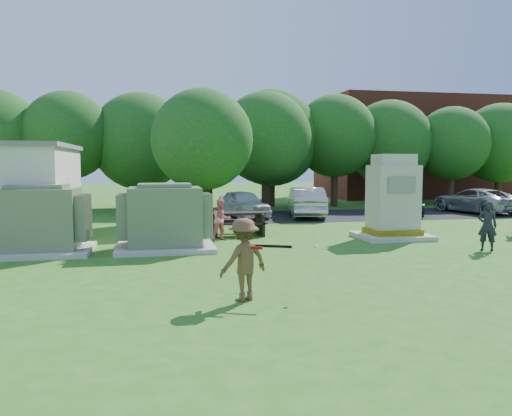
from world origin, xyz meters
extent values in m
plane|color=#2D6619|center=(0.00, 0.00, 0.00)|extent=(120.00, 120.00, 0.00)
cube|color=maroon|center=(18.00, 27.00, 4.00)|extent=(15.00, 8.00, 8.00)
cube|color=#232326|center=(7.00, 13.50, 0.01)|extent=(20.00, 6.00, 0.01)
cube|color=beige|center=(-6.50, 4.50, 0.07)|extent=(3.00, 2.40, 0.15)
cube|color=#6B7452|center=(-6.50, 4.50, 1.05)|extent=(2.20, 1.80, 1.80)
cube|color=#6B7452|center=(-6.50, 4.50, 2.01)|extent=(1.60, 1.30, 0.12)
cube|color=#6B7452|center=(-5.23, 4.50, 1.07)|extent=(0.32, 1.50, 1.35)
cube|color=beige|center=(-2.80, 4.50, 0.07)|extent=(3.00, 2.40, 0.15)
cube|color=#60704E|center=(-2.80, 4.50, 1.05)|extent=(2.20, 1.80, 1.80)
cube|color=#60704E|center=(-2.80, 4.50, 2.01)|extent=(1.60, 1.30, 0.12)
cube|color=#60704E|center=(-4.07, 4.50, 1.07)|extent=(0.32, 1.50, 1.35)
cube|color=#60704E|center=(-1.53, 4.50, 1.07)|extent=(0.32, 1.50, 1.35)
cube|color=beige|center=(5.25, 5.28, 0.08)|extent=(2.48, 2.03, 0.17)
cube|color=yellow|center=(5.25, 5.28, 0.27)|extent=(1.75, 1.41, 0.20)
cube|color=#BDB59D|center=(5.25, 5.28, 1.50)|extent=(1.58, 1.24, 2.26)
cube|color=#BDB59D|center=(5.25, 5.28, 2.83)|extent=(1.30, 1.02, 0.39)
cube|color=gray|center=(5.25, 4.62, 1.95)|extent=(1.02, 0.05, 0.56)
cube|color=black|center=(-0.09, 7.22, 0.83)|extent=(2.02, 0.79, 0.07)
cube|color=black|center=(-0.09, 7.83, 0.49)|extent=(2.02, 0.28, 0.06)
cube|color=black|center=(-0.09, 6.60, 0.49)|extent=(2.02, 0.28, 0.06)
cube|color=black|center=(-0.97, 7.22, 0.42)|extent=(0.09, 1.52, 0.83)
cube|color=black|center=(0.78, 7.22, 0.42)|extent=(0.09, 1.52, 0.83)
imported|color=brown|center=(-1.38, -1.79, 0.81)|extent=(1.20, 0.99, 1.62)
imported|color=black|center=(6.95, 2.34, 0.77)|extent=(0.67, 0.58, 1.54)
imported|color=#DC747C|center=(-0.84, 5.96, 0.73)|extent=(0.83, 0.72, 1.46)
imported|color=white|center=(1.20, 13.49, 0.69)|extent=(2.52, 4.31, 1.38)
imported|color=#ABABAF|center=(4.34, 12.93, 0.76)|extent=(2.43, 4.80, 1.51)
imported|color=black|center=(9.53, 12.96, 0.65)|extent=(3.20, 4.84, 1.30)
imported|color=#A8A8AC|center=(14.07, 13.24, 0.68)|extent=(3.25, 5.24, 1.35)
cylinder|color=black|center=(-0.86, -1.82, 1.06)|extent=(0.81, 0.37, 0.06)
cylinder|color=maroon|center=(-1.16, -1.96, 1.06)|extent=(0.23, 0.14, 0.06)
sphere|color=white|center=(0.11, -1.70, 1.00)|extent=(0.09, 0.09, 0.09)
cylinder|color=#47301E|center=(-8.00, 18.80, 1.40)|extent=(0.44, 0.44, 2.80)
sphere|color=#235B1C|center=(-8.00, 18.80, 4.30)|extent=(5.00, 5.00, 5.00)
cylinder|color=#47301E|center=(-4.00, 19.60, 1.15)|extent=(0.44, 0.44, 2.30)
sphere|color=#235B1C|center=(-4.00, 19.60, 4.04)|extent=(5.80, 5.80, 5.80)
cylinder|color=#47301E|center=(0.00, 18.70, 1.35)|extent=(0.44, 0.44, 2.70)
sphere|color=#235B1C|center=(0.00, 18.70, 4.32)|extent=(5.40, 5.40, 5.40)
cylinder|color=#47301E|center=(4.00, 19.30, 1.25)|extent=(0.44, 0.44, 2.50)
sphere|color=#235B1C|center=(4.00, 19.30, 4.30)|extent=(6.00, 6.00, 6.00)
cylinder|color=#47301E|center=(8.00, 18.90, 1.45)|extent=(0.44, 0.44, 2.90)
sphere|color=#235B1C|center=(8.00, 18.90, 4.46)|extent=(5.20, 5.20, 5.20)
cylinder|color=#47301E|center=(12.00, 19.50, 1.20)|extent=(0.44, 0.44, 2.40)
sphere|color=#235B1C|center=(12.00, 19.50, 4.08)|extent=(5.60, 5.60, 5.60)
cylinder|color=#47301E|center=(16.00, 18.60, 1.30)|extent=(0.44, 0.44, 2.60)
sphere|color=#235B1C|center=(16.00, 18.60, 4.04)|extent=(4.80, 4.80, 4.80)
cylinder|color=#47301E|center=(20.00, 19.20, 1.25)|extent=(0.44, 0.44, 2.50)
sphere|color=#235B1C|center=(20.00, 19.20, 4.12)|extent=(5.40, 5.40, 5.40)
cylinder|color=#47301E|center=(-1.00, 11.50, 1.20)|extent=(0.44, 0.44, 2.40)
sphere|color=#235B1C|center=(-1.00, 11.50, 3.78)|extent=(4.60, 4.60, 4.60)
cylinder|color=#47301E|center=(3.00, 16.50, 1.30)|extent=(0.44, 0.44, 2.60)
sphere|color=#235B1C|center=(3.00, 16.50, 4.16)|extent=(5.20, 5.20, 5.20)
camera|label=1|loc=(-3.00, -11.24, 2.66)|focal=35.00mm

